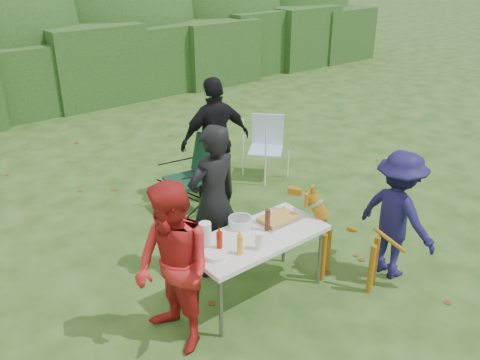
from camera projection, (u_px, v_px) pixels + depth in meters
ground at (270, 282)px, 5.69m from camera, size 80.00×80.00×0.00m
hedge_row at (21, 78)px, 10.96m from camera, size 22.00×1.40×1.70m
folding_table at (256, 240)px, 5.20m from camera, size 1.50×0.70×0.74m
person_cook at (213, 202)px, 5.55m from camera, size 0.66×0.44×1.77m
person_red_jacket at (173, 269)px, 4.50m from camera, size 0.64×0.81×1.65m
person_black_puffy at (216, 140)px, 7.25m from camera, size 1.13×0.62×1.82m
child at (397, 215)px, 5.57m from camera, size 0.60×0.99×1.49m
dog at (351, 242)px, 5.51m from camera, size 0.84×1.15×1.01m
camping_chair at (189, 176)px, 7.02m from camera, size 0.76×0.76×1.07m
lawn_chair at (266, 148)px, 8.14m from camera, size 0.83×0.83×0.99m
food_tray at (278, 220)px, 5.46m from camera, size 0.45×0.30×0.02m
focaccia_bread at (278, 218)px, 5.44m from camera, size 0.40×0.26×0.04m
mustard_bottle at (240, 245)px, 4.83m from camera, size 0.06×0.06×0.20m
ketchup_bottle at (220, 242)px, 4.86m from camera, size 0.06×0.06×0.22m
beer_bottle at (268, 220)px, 5.23m from camera, size 0.06×0.06×0.24m
paper_towel_roll at (205, 235)px, 4.95m from camera, size 0.12×0.12×0.26m
cup_stack at (259, 241)px, 4.91m from camera, size 0.08×0.08×0.18m
pasta_bowl at (241, 222)px, 5.33m from camera, size 0.26×0.26×0.10m
plate_stack at (215, 254)px, 4.82m from camera, size 0.24×0.24×0.05m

